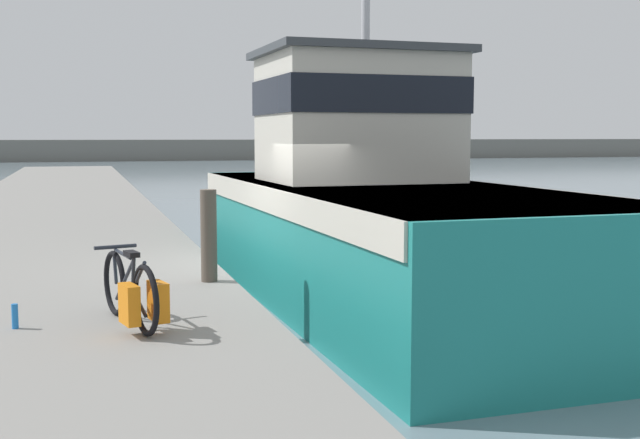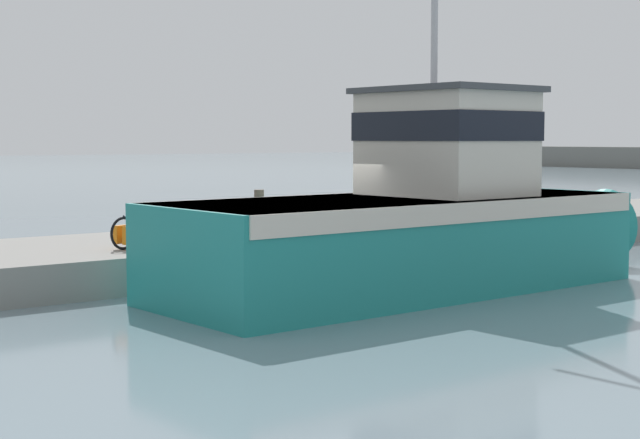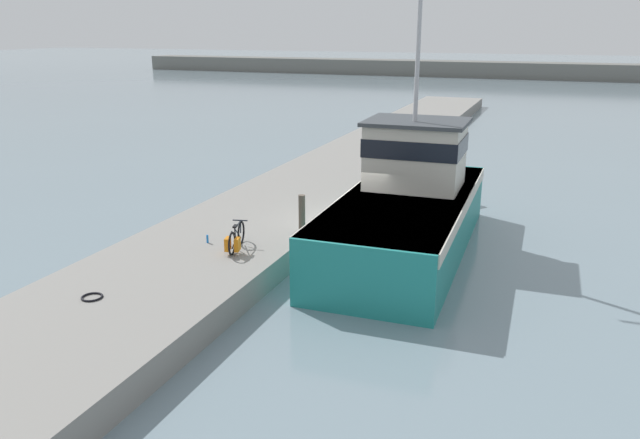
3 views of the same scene
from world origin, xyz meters
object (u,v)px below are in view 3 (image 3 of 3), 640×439
Objects in this scene: bicycle_touring at (235,239)px; mooring_post at (302,213)px; water_bottle_on_curb at (207,239)px; fishing_boat_main at (409,205)px.

bicycle_touring is 2.58m from mooring_post.
bicycle_touring is 6.80× the size of water_bottle_on_curb.
water_bottle_on_curb is at bearing 150.77° from bicycle_touring.
mooring_post is at bearing 50.99° from bicycle_touring.
water_bottle_on_curb is (-5.17, -3.90, -0.56)m from fishing_boat_main.
mooring_post reaches higher than water_bottle_on_curb.
fishing_boat_main is 7.20× the size of bicycle_touring.
fishing_boat_main is 10.05× the size of mooring_post.
fishing_boat_main is at bearing 32.75° from mooring_post.
water_bottle_on_curb is (-2.22, -2.00, -0.47)m from mooring_post.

